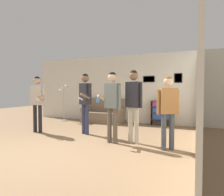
% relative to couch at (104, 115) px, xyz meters
% --- Properties ---
extents(ground_plane, '(20.00, 20.00, 0.00)m').
position_rel_couch_xyz_m(ground_plane, '(0.58, -4.15, -0.31)').
color(ground_plane, '#846647').
extents(wall_back, '(8.17, 0.08, 2.70)m').
position_rel_couch_xyz_m(wall_back, '(0.59, 0.41, 1.04)').
color(wall_back, silver).
rests_on(wall_back, ground_plane).
extents(wall_right, '(0.06, 6.93, 2.70)m').
position_rel_couch_xyz_m(wall_right, '(3.49, -1.88, 1.04)').
color(wall_right, silver).
rests_on(wall_right, ground_plane).
extents(couch, '(1.66, 0.80, 0.95)m').
position_rel_couch_xyz_m(couch, '(0.00, 0.00, 0.00)').
color(couch, '#7A6651').
rests_on(couch, ground_plane).
extents(bookshelf, '(0.83, 0.30, 0.92)m').
position_rel_couch_xyz_m(bookshelf, '(2.29, 0.19, 0.15)').
color(bookshelf, brown).
rests_on(bookshelf, ground_plane).
extents(floor_lamp, '(0.37, 0.41, 1.54)m').
position_rel_couch_xyz_m(floor_lamp, '(-1.74, -0.30, 0.82)').
color(floor_lamp, '#ADA89E').
rests_on(floor_lamp, ground_plane).
extents(person_player_foreground_left, '(0.53, 0.44, 1.72)m').
position_rel_couch_xyz_m(person_player_foreground_left, '(-1.05, -2.53, 0.76)').
color(person_player_foreground_left, black).
rests_on(person_player_foreground_left, ground_plane).
extents(person_player_foreground_center, '(0.46, 0.59, 1.79)m').
position_rel_couch_xyz_m(person_player_foreground_center, '(0.43, -2.16, 0.80)').
color(person_player_foreground_center, '#2D334C').
rests_on(person_player_foreground_center, ground_plane).
extents(person_watcher_holding_cup, '(0.56, 0.40, 1.74)m').
position_rel_couch_xyz_m(person_watcher_holding_cup, '(1.55, -2.75, 0.77)').
color(person_watcher_holding_cup, brown).
rests_on(person_watcher_holding_cup, ground_plane).
extents(person_spectator_near_bookshelf, '(0.48, 0.31, 1.79)m').
position_rel_couch_xyz_m(person_spectator_near_bookshelf, '(2.04, -2.56, 0.81)').
color(person_spectator_near_bookshelf, '#B7AD99').
rests_on(person_spectator_near_bookshelf, ground_plane).
extents(person_spectator_far_right, '(0.44, 0.35, 1.60)m').
position_rel_couch_xyz_m(person_spectator_far_right, '(2.89, -2.83, 0.67)').
color(person_spectator_far_right, '#3D4247').
rests_on(person_spectator_far_right, ground_plane).
extents(drinking_cup, '(0.07, 0.07, 0.12)m').
position_rel_couch_xyz_m(drinking_cup, '(2.38, 0.19, 0.67)').
color(drinking_cup, white).
rests_on(drinking_cup, bookshelf).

